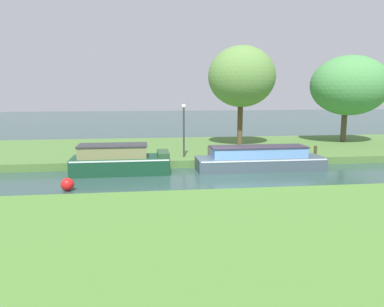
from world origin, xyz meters
name	(u,v)px	position (x,y,z in m)	size (l,w,h in m)	color
ground_plane	(220,175)	(0.00, 0.00, 0.00)	(120.00, 120.00, 0.00)	#2B4742
riverbank_far	(199,149)	(0.00, 7.00, 0.20)	(72.00, 10.00, 0.40)	#4E7637
riverbank_near	(292,245)	(0.00, -9.00, 0.20)	(72.00, 10.00, 0.40)	#4E7F33
slate_barge	(259,159)	(2.31, 1.20, 0.53)	(6.58, 1.81, 1.21)	#3E4E58
forest_narrowboat	(120,161)	(-4.80, 1.20, 0.62)	(4.74, 1.98, 1.43)	#133F27
willow_tree_left	(242,77)	(2.81, 6.96, 4.91)	(4.37, 4.07, 6.50)	#503B24
willow_tree_centre	(350,86)	(10.68, 7.64, 4.37)	(5.46, 4.71, 6.04)	#4F4132
lamp_post	(184,124)	(-1.40, 3.14, 2.23)	(0.24, 0.24, 2.91)	#333338
mooring_post_near	(315,151)	(6.03, 2.64, 0.67)	(0.18, 0.18, 0.55)	#42371E
mooring_post_far	(209,152)	(-0.05, 2.64, 0.74)	(0.19, 0.19, 0.67)	brown
channel_buoy	(67,184)	(-6.73, -2.00, 0.27)	(0.53, 0.53, 0.53)	red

